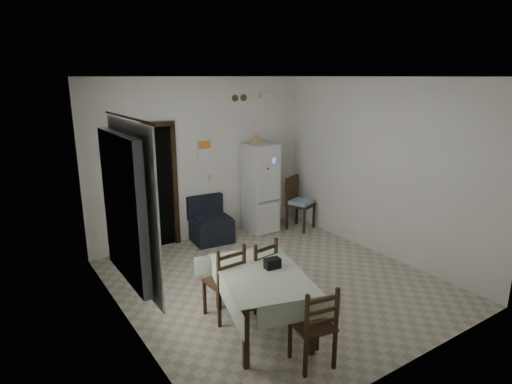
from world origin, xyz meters
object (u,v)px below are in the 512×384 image
Objects in this scene: navy_seat at (211,220)px; dining_chair_far_left at (224,280)px; corner_chair at (301,203)px; fridge at (260,188)px; dining_chair_far_right at (257,272)px; dining_chair_near_head at (313,324)px; dining_table at (261,301)px.

dining_chair_far_left reaches higher than navy_seat.
corner_chair reaches higher than navy_seat.
corner_chair is at bearing -28.91° from fridge.
dining_chair_far_right is at bearing -161.52° from corner_chair.
fridge is 1.85× the size of dining_chair_near_head.
dining_table is 1.55× the size of dining_chair_near_head.
fridge is 2.85m from dining_chair_far_right.
navy_seat is at bearing 179.21° from fridge.
fridge is at bearing -132.87° from dining_chair_far_right.
dining_chair_far_right is 1.03× the size of dining_chair_near_head.
dining_chair_far_right is at bearing 76.99° from dining_table.
corner_chair reaches higher than dining_chair_far_right.
navy_seat is 3.69m from dining_chair_near_head.
dining_table is 0.59m from dining_chair_far_right.
dining_table is 1.51× the size of dining_chair_far_right.
dining_chair_far_right is at bearing 178.15° from dining_chair_far_left.
dining_chair_far_left is (-2.81, -1.94, -0.03)m from corner_chair.
navy_seat is 0.83× the size of dining_chair_far_left.
dining_table is at bearing -72.77° from dining_chair_near_head.
fridge is 4.06m from dining_chair_near_head.
fridge reaches higher than dining_chair_far_left.
fridge is 1.74× the size of dining_chair_far_left.
dining_table is (-0.83, -2.81, -0.04)m from navy_seat.
dining_chair_near_head is at bearing -149.08° from corner_chair.
dining_chair_far_right reaches higher than dining_table.
fridge is at bearing 71.61° from dining_table.
dining_chair_far_right is (0.28, 0.51, 0.10)m from dining_table.
corner_chair is 4.10m from dining_chair_near_head.
dining_chair_far_left is at bearing -133.23° from fridge.
navy_seat is at bearing -90.90° from dining_chair_near_head.
dining_chair_near_head reaches higher than dining_table.
fridge is 2.08× the size of navy_seat.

